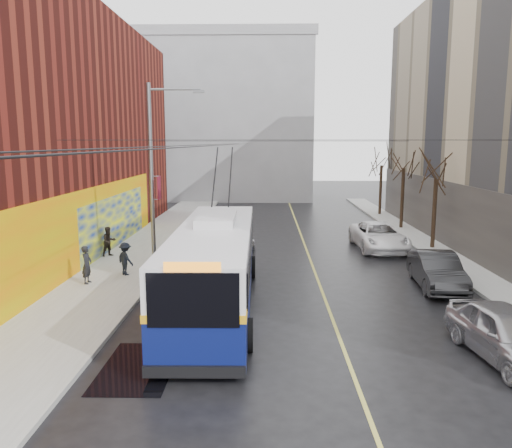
{
  "coord_description": "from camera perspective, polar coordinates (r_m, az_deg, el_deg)",
  "views": [
    {
      "loc": [
        -0.91,
        -13.31,
        6.31
      ],
      "look_at": [
        -1.35,
        8.23,
        2.78
      ],
      "focal_mm": 35.0,
      "sensor_mm": 36.0,
      "label": 1
    }
  ],
  "objects": [
    {
      "name": "streetlight_pole",
      "position": [
        23.93,
        -11.5,
        5.62
      ],
      "size": [
        2.65,
        0.6,
        9.0
      ],
      "color": "slate",
      "rests_on": "ground"
    },
    {
      "name": "lane_line",
      "position": [
        28.13,
        6.08,
        -3.7
      ],
      "size": [
        0.12,
        50.0,
        0.01
      ],
      "primitive_type": "cube",
      "color": "#BFB74C",
      "rests_on": "ground"
    },
    {
      "name": "sidewalk_right",
      "position": [
        27.88,
        22.03,
        -4.31
      ],
      "size": [
        2.0,
        60.0,
        0.15
      ],
      "primitive_type": "cube",
      "color": "gray",
      "rests_on": "ground"
    },
    {
      "name": "pedestrian_a",
      "position": [
        23.25,
        -18.77,
        -4.43
      ],
      "size": [
        0.43,
        0.63,
        1.68
      ],
      "primitive_type": "imported",
      "rotation": [
        0.0,
        0.0,
        1.52
      ],
      "color": "black",
      "rests_on": "sidewalk_left"
    },
    {
      "name": "pedestrian_b",
      "position": [
        28.41,
        -16.45,
        -1.93
      ],
      "size": [
        0.99,
        1.0,
        1.63
      ],
      "primitive_type": "imported",
      "rotation": [
        0.0,
        0.0,
        0.81
      ],
      "color": "black",
      "rests_on": "sidewalk_left"
    },
    {
      "name": "parked_car_b",
      "position": [
        23.27,
        19.95,
        -5.01
      ],
      "size": [
        1.98,
        4.84,
        1.56
      ],
      "primitive_type": "imported",
      "rotation": [
        0.0,
        0.0,
        -0.07
      ],
      "color": "#242426",
      "rests_on": "ground"
    },
    {
      "name": "building_far",
      "position": [
        58.58,
        -3.89,
        11.93
      ],
      "size": [
        20.5,
        12.1,
        18.0
      ],
      "color": "gray",
      "rests_on": "ground"
    },
    {
      "name": "trolleybus",
      "position": [
        19.23,
        -4.73,
        -4.62
      ],
      "size": [
        3.16,
        12.92,
        6.09
      ],
      "rotation": [
        0.0,
        0.0,
        0.01
      ],
      "color": "#0A124E",
      "rests_on": "ground"
    },
    {
      "name": "parked_car_a",
      "position": [
        16.57,
        26.78,
        -11.15
      ],
      "size": [
        2.46,
        4.89,
        1.6
      ],
      "primitive_type": "imported",
      "rotation": [
        0.0,
        0.0,
        0.13
      ],
      "color": "#A9A9AE",
      "rests_on": "ground"
    },
    {
      "name": "sidewalk_left",
      "position": [
        27.01,
        -14.11,
        -4.33
      ],
      "size": [
        4.0,
        60.0,
        0.15
      ],
      "primitive_type": "cube",
      "color": "gray",
      "rests_on": "ground"
    },
    {
      "name": "ground",
      "position": [
        14.75,
        4.79,
        -16.05
      ],
      "size": [
        140.0,
        140.0,
        0.0
      ],
      "primitive_type": "plane",
      "color": "black",
      "rests_on": "ground"
    },
    {
      "name": "catenary_wires",
      "position": [
        28.12,
        -2.17,
        9.17
      ],
      "size": [
        18.0,
        60.0,
        0.22
      ],
      "color": "black"
    },
    {
      "name": "puddle",
      "position": [
        15.09,
        -13.32,
        -15.66
      ],
      "size": [
        2.01,
        3.41,
        0.01
      ],
      "primitive_type": "cube",
      "color": "black",
      "rests_on": "ground"
    },
    {
      "name": "pedestrian_c",
      "position": [
        24.2,
        -14.7,
        -3.86
      ],
      "size": [
        1.14,
        1.08,
        1.55
      ],
      "primitive_type": "imported",
      "rotation": [
        0.0,
        0.0,
        2.45
      ],
      "color": "black",
      "rests_on": "sidewalk_left"
    },
    {
      "name": "parked_car_c",
      "position": [
        30.58,
        13.84,
        -1.36
      ],
      "size": [
        2.86,
        5.82,
        1.59
      ],
      "primitive_type": "imported",
      "rotation": [
        0.0,
        0.0,
        0.04
      ],
      "color": "white",
      "rests_on": "ground"
    },
    {
      "name": "pigeons_flying",
      "position": [
        23.58,
        -1.79,
        10.26
      ],
      "size": [
        3.09,
        2.46,
        0.99
      ],
      "color": "slate"
    },
    {
      "name": "tree_mid",
      "position": [
        37.65,
        16.58,
        7.32
      ],
      "size": [
        3.2,
        3.2,
        6.68
      ],
      "color": "black",
      "rests_on": "ground"
    },
    {
      "name": "tree_far",
      "position": [
        44.44,
        14.19,
        7.52
      ],
      "size": [
        3.2,
        3.2,
        6.57
      ],
      "color": "black",
      "rests_on": "ground"
    },
    {
      "name": "following_car",
      "position": [
        30.53,
        -2.2,
        -1.16
      ],
      "size": [
        2.47,
        4.71,
        1.53
      ],
      "primitive_type": "imported",
      "rotation": [
        0.0,
        0.0,
        0.15
      ],
      "color": "silver",
      "rests_on": "ground"
    },
    {
      "name": "tree_near",
      "position": [
        30.96,
        19.97,
        6.28
      ],
      "size": [
        3.2,
        3.2,
        6.4
      ],
      "color": "black",
      "rests_on": "ground"
    }
  ]
}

